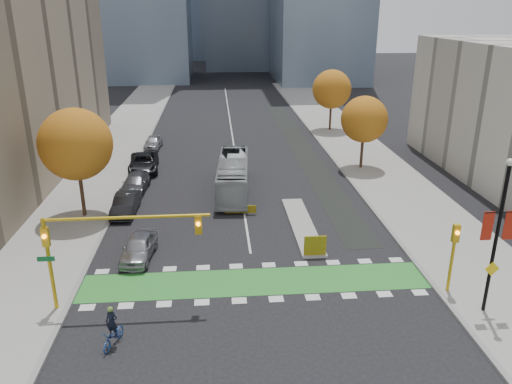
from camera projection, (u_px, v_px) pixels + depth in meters
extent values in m
plane|color=black|center=(257.00, 296.00, 27.23)|extent=(300.00, 300.00, 0.00)
cube|color=gray|center=(89.00, 182.00, 44.86)|extent=(7.00, 120.00, 0.15)
cube|color=gray|center=(382.00, 174.00, 46.93)|extent=(7.00, 120.00, 0.15)
cube|color=gray|center=(129.00, 181.00, 45.13)|extent=(0.30, 120.00, 0.16)
cube|color=gray|center=(346.00, 175.00, 46.66)|extent=(0.30, 120.00, 0.16)
cube|color=#2C872D|center=(255.00, 282.00, 28.63)|extent=(20.00, 3.00, 0.01)
cube|color=silver|center=(231.00, 129.00, 64.60)|extent=(0.15, 70.00, 0.01)
cube|color=black|center=(301.00, 148.00, 55.84)|extent=(2.50, 50.00, 0.01)
cube|color=gray|center=(302.00, 225.00, 35.92)|extent=(1.60, 10.00, 0.16)
cube|color=yellow|center=(315.00, 246.00, 31.18)|extent=(1.40, 0.12, 1.30)
cylinder|color=#332114|center=(81.00, 184.00, 36.61)|extent=(0.28, 0.28, 5.25)
sphere|color=#A45414|center=(76.00, 144.00, 35.57)|extent=(5.20, 5.20, 5.20)
cylinder|color=#332114|center=(362.00, 146.00, 47.92)|extent=(0.28, 0.28, 4.55)
sphere|color=#A45414|center=(364.00, 119.00, 47.01)|extent=(4.40, 4.40, 4.40)
cylinder|color=#332114|center=(331.00, 112.00, 62.84)|extent=(0.28, 0.28, 4.90)
sphere|color=#A45414|center=(332.00, 89.00, 61.87)|extent=(4.80, 4.80, 4.80)
cylinder|color=#BF9914|center=(50.00, 266.00, 25.05)|extent=(0.20, 0.20, 5.20)
cylinder|color=#BF9914|center=(126.00, 218.00, 24.49)|extent=(8.20, 0.16, 0.16)
cube|color=#BF9914|center=(45.00, 237.00, 24.50)|extent=(0.35, 0.28, 1.00)
sphere|color=orange|center=(44.00, 237.00, 24.30)|extent=(0.22, 0.22, 0.22)
cube|color=#BF9914|center=(198.00, 224.00, 24.93)|extent=(0.35, 0.28, 1.00)
sphere|color=orange|center=(198.00, 224.00, 24.73)|extent=(0.22, 0.22, 0.22)
cube|color=#0C5926|center=(46.00, 259.00, 24.47)|extent=(0.85, 0.04, 0.25)
cylinder|color=#BF9914|center=(452.00, 260.00, 26.87)|extent=(0.18, 0.18, 4.00)
cube|color=#BF9914|center=(456.00, 233.00, 26.32)|extent=(0.35, 0.28, 1.00)
sphere|color=orange|center=(458.00, 233.00, 26.11)|extent=(0.22, 0.22, 0.22)
cylinder|color=black|center=(495.00, 242.00, 24.38)|extent=(0.18, 0.18, 8.00)
sphere|color=silver|center=(510.00, 162.00, 22.96)|extent=(0.36, 0.36, 0.36)
cylinder|color=black|center=(501.00, 212.00, 23.83)|extent=(1.60, 0.06, 0.06)
cube|color=#A8200F|center=(488.00, 226.00, 24.03)|extent=(0.55, 0.03, 1.50)
cube|color=#A8200F|center=(509.00, 225.00, 24.11)|extent=(0.55, 0.03, 1.50)
cube|color=yellow|center=(492.00, 269.00, 24.76)|extent=(0.78, 0.04, 0.78)
imported|color=#204492|center=(114.00, 336.00, 23.12)|extent=(1.16, 1.90, 0.94)
imported|color=black|center=(112.00, 322.00, 22.84)|extent=(0.68, 0.55, 1.60)
sphere|color=#597F2D|center=(110.00, 309.00, 22.61)|extent=(0.27, 0.27, 0.27)
imported|color=#A2A7A9|center=(233.00, 175.00, 42.08)|extent=(3.19, 10.71, 2.94)
imported|color=#939398|center=(139.00, 247.00, 31.11)|extent=(2.18, 4.51, 1.49)
imported|color=black|center=(126.00, 204.00, 37.90)|extent=(1.76, 4.62, 1.50)
imported|color=#4C4B50|center=(135.00, 183.00, 42.59)|extent=(2.35, 4.99, 1.41)
imported|color=black|center=(144.00, 163.00, 47.82)|extent=(3.14, 6.03, 1.62)
imported|color=#AAA9AF|center=(153.00, 142.00, 55.50)|extent=(1.96, 4.27, 1.42)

